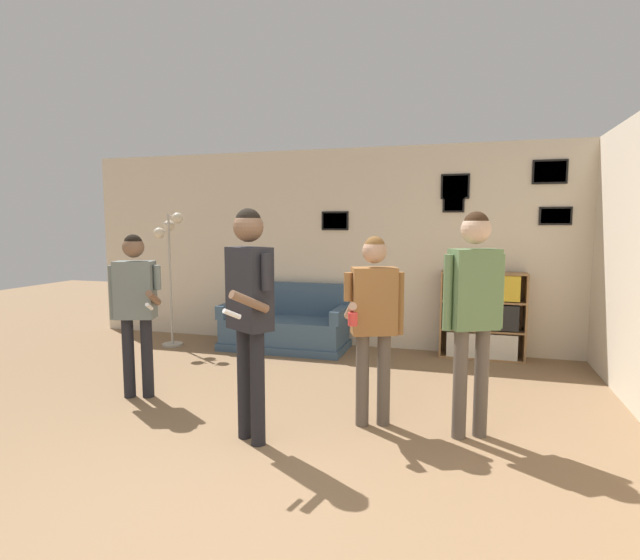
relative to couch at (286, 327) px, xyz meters
The scene contains 10 objects.
ground_plane 4.13m from the couch, 77.31° to the right, with size 20.00×20.00×0.00m, color #846647.
wall_back 1.47m from the couch, 24.49° to the left, with size 8.18×0.08×2.70m.
couch is the anchor object (origin of this frame).
bookshelf 2.57m from the couch, ahead, with size 1.03×0.30×1.09m.
floor_lamp 1.89m from the couch, 168.26° to the right, with size 0.36×0.39×1.84m.
person_player_foreground_left 2.45m from the couch, 107.39° to the right, with size 0.56×0.41×1.59m.
person_player_foreground_center 3.07m from the couch, 75.07° to the right, with size 0.44×0.61×1.80m.
person_watcher_holding_cup 2.87m from the couch, 54.75° to the right, with size 0.47×0.52×1.58m.
person_spectator_near_bookshelf 3.42m from the couch, 43.88° to the right, with size 0.45×0.34×1.78m.
bottle_on_floor 0.76m from the couch, 118.94° to the right, with size 0.07×0.07×0.27m.
Camera 1 is at (1.42, -2.26, 1.68)m, focal length 28.00 mm.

